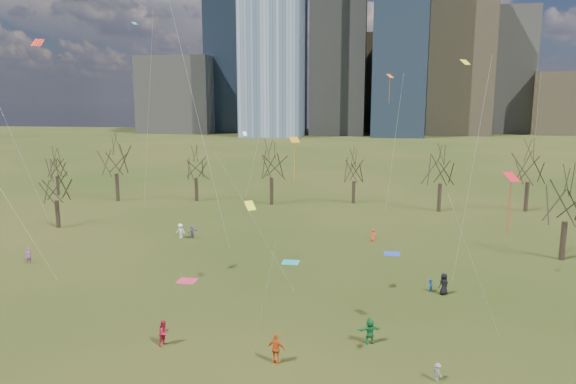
# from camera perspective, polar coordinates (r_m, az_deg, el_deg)

# --- Properties ---
(ground) EXTENTS (500.00, 500.00, 0.00)m
(ground) POSITION_cam_1_polar(r_m,az_deg,el_deg) (37.61, -3.00, -13.79)
(ground) COLOR black
(ground) RESTS_ON ground
(downtown_skyline) EXTENTS (212.50, 78.00, 118.00)m
(downtown_skyline) POSITION_cam_1_polar(r_m,az_deg,el_deg) (245.60, 7.11, 15.56)
(downtown_skyline) COLOR slate
(downtown_skyline) RESTS_ON ground
(bare_tree_row) EXTENTS (113.04, 29.80, 9.50)m
(bare_tree_row) POSITION_cam_1_polar(r_m,az_deg,el_deg) (71.80, 3.15, 2.78)
(bare_tree_row) COLOR black
(bare_tree_row) RESTS_ON ground
(blanket_teal) EXTENTS (1.60, 1.50, 0.03)m
(blanket_teal) POSITION_cam_1_polar(r_m,az_deg,el_deg) (49.46, 0.29, -7.82)
(blanket_teal) COLOR teal
(blanket_teal) RESTS_ON ground
(blanket_navy) EXTENTS (1.60, 1.50, 0.03)m
(blanket_navy) POSITION_cam_1_polar(r_m,az_deg,el_deg) (53.17, 11.48, -6.74)
(blanket_navy) COLOR #273BB6
(blanket_navy) RESTS_ON ground
(blanket_crimson) EXTENTS (1.60, 1.50, 0.03)m
(blanket_crimson) POSITION_cam_1_polar(r_m,az_deg,el_deg) (45.43, -11.14, -9.66)
(blanket_crimson) COLOR #C82849
(blanket_crimson) RESTS_ON ground
(person_2) EXTENTS (0.88, 0.98, 1.66)m
(person_2) POSITION_cam_1_polar(r_m,az_deg,el_deg) (34.37, -13.59, -14.95)
(person_2) COLOR #AA182C
(person_2) RESTS_ON ground
(person_3) EXTENTS (0.67, 0.77, 1.03)m
(person_3) POSITION_cam_1_polar(r_m,az_deg,el_deg) (31.00, 16.28, -18.65)
(person_3) COLOR slate
(person_3) RESTS_ON ground
(person_4) EXTENTS (1.13, 0.62, 1.83)m
(person_4) POSITION_cam_1_polar(r_m,az_deg,el_deg) (31.37, -1.32, -17.03)
(person_4) COLOR #D55317
(person_4) RESTS_ON ground
(person_5) EXTENTS (1.65, 0.95, 1.69)m
(person_5) POSITION_cam_1_polar(r_m,az_deg,el_deg) (34.05, 9.07, -15.00)
(person_5) COLOR #197334
(person_5) RESTS_ON ground
(person_6) EXTENTS (1.03, 0.94, 1.77)m
(person_6) POSITION_cam_1_polar(r_m,az_deg,el_deg) (43.17, 16.92, -9.76)
(person_6) COLOR black
(person_6) RESTS_ON ground
(person_7) EXTENTS (0.56, 0.66, 1.55)m
(person_7) POSITION_cam_1_polar(r_m,az_deg,el_deg) (54.80, -26.90, -6.32)
(person_7) COLOR #984C94
(person_7) RESTS_ON ground
(person_8) EXTENTS (0.52, 0.60, 1.07)m
(person_8) POSITION_cam_1_polar(r_m,az_deg,el_deg) (43.62, 15.51, -9.96)
(person_8) COLOR #2869AE
(person_8) RESTS_ON ground
(person_9) EXTENTS (1.16, 0.79, 1.67)m
(person_9) POSITION_cam_1_polar(r_m,az_deg,el_deg) (59.02, -11.86, -4.24)
(person_9) COLOR silver
(person_9) RESTS_ON ground
(person_11) EXTENTS (1.14, 1.50, 1.58)m
(person_11) POSITION_cam_1_polar(r_m,az_deg,el_deg) (58.46, -10.58, -4.38)
(person_11) COLOR slate
(person_11) RESTS_ON ground
(person_12) EXTENTS (0.68, 0.80, 1.38)m
(person_12) POSITION_cam_1_polar(r_m,az_deg,el_deg) (57.32, 9.46, -4.73)
(person_12) COLOR #FB3D1B
(person_12) RESTS_ON ground
(kites_airborne) EXTENTS (72.99, 53.30, 31.88)m
(kites_airborne) POSITION_cam_1_polar(r_m,az_deg,el_deg) (45.67, 4.61, 8.20)
(kites_airborne) COLOR orange
(kites_airborne) RESTS_ON ground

